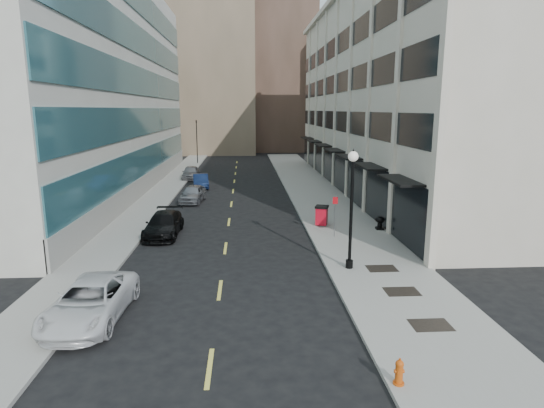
{
  "coord_description": "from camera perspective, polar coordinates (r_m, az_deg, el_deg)",
  "views": [
    {
      "loc": [
        1.13,
        -16.39,
        7.6
      ],
      "look_at": [
        2.67,
        9.05,
        2.26
      ],
      "focal_mm": 30.0,
      "sensor_mm": 36.0,
      "label": 1
    }
  ],
  "objects": [
    {
      "name": "lamppost",
      "position": [
        21.38,
        9.96,
        0.59
      ],
      "size": [
        0.47,
        0.47,
        5.7
      ],
      "color": "black",
      "rests_on": "sidewalk_right"
    },
    {
      "name": "car_black_pickup",
      "position": [
        28.49,
        -13.43,
        -2.51
      ],
      "size": [
        2.04,
        4.86,
        1.4
      ],
      "primitive_type": "imported",
      "rotation": [
        0.0,
        0.0,
        -0.02
      ],
      "color": "black",
      "rests_on": "ground"
    },
    {
      "name": "sign_post",
      "position": [
        26.93,
        7.91,
        -0.72
      ],
      "size": [
        0.3,
        0.07,
        2.59
      ],
      "rotation": [
        0.0,
        0.0,
        -0.07
      ],
      "color": "slate",
      "rests_on": "sidewalk_right"
    },
    {
      "name": "trash_bin",
      "position": [
        29.77,
        6.25,
        -1.35
      ],
      "size": [
        1.01,
        1.01,
        1.3
      ],
      "rotation": [
        0.0,
        0.0,
        -0.34
      ],
      "color": "red",
      "rests_on": "sidewalk_right"
    },
    {
      "name": "car_white_van",
      "position": [
        18.2,
        -21.83,
        -11.28
      ],
      "size": [
        2.63,
        5.28,
        1.44
      ],
      "primitive_type": "imported",
      "rotation": [
        0.0,
        0.0,
        -0.05
      ],
      "color": "silver",
      "rests_on": "ground"
    },
    {
      "name": "fire_hydrant",
      "position": [
        13.75,
        15.67,
        -19.61
      ],
      "size": [
        0.31,
        0.31,
        0.77
      ],
      "rotation": [
        0.0,
        0.0,
        -0.03
      ],
      "color": "#DB520F",
      "rests_on": "sidewalk_right"
    },
    {
      "name": "urn_planter",
      "position": [
        29.43,
        13.38,
        -2.13
      ],
      "size": [
        0.61,
        0.61,
        0.85
      ],
      "rotation": [
        0.0,
        0.0,
        -0.03
      ],
      "color": "black",
      "rests_on": "sidewalk_right"
    },
    {
      "name": "skyline_tan_far",
      "position": [
        95.66,
        -12.93,
        13.57
      ],
      "size": [
        12.0,
        14.0,
        22.0
      ],
      "primitive_type": "cube",
      "color": "#806B54",
      "rests_on": "ground"
    },
    {
      "name": "building_right",
      "position": [
        46.2,
        17.0,
        13.05
      ],
      "size": [
        15.3,
        46.5,
        18.25
      ],
      "color": "beige",
      "rests_on": "ground"
    },
    {
      "name": "traffic_signal",
      "position": [
        64.76,
        -9.48,
        10.0
      ],
      "size": [
        0.66,
        0.66,
        6.98
      ],
      "color": "black",
      "rests_on": "ground"
    },
    {
      "name": "grate_far",
      "position": [
        22.47,
        13.62,
        -7.86
      ],
      "size": [
        1.4,
        1.0,
        0.01
      ],
      "primitive_type": "cube",
      "color": "black",
      "rests_on": "sidewalk_right"
    },
    {
      "name": "building_left",
      "position": [
        46.69,
        -25.69,
        13.63
      ],
      "size": [
        16.14,
        46.0,
        20.0
      ],
      "color": "beige",
      "rests_on": "ground"
    },
    {
      "name": "sidewalk_right",
      "position": [
        37.7,
        6.34,
        0.24
      ],
      "size": [
        5.0,
        80.0,
        0.15
      ],
      "primitive_type": "cube",
      "color": "gray",
      "rests_on": "ground"
    },
    {
      "name": "car_silver_sedan",
      "position": [
        38.26,
        -9.9,
        1.28
      ],
      "size": [
        2.18,
        4.37,
        1.43
      ],
      "primitive_type": "imported",
      "rotation": [
        0.0,
        0.0,
        -0.12
      ],
      "color": "gray",
      "rests_on": "ground"
    },
    {
      "name": "skyline_brown",
      "position": [
        89.15,
        1.02,
        17.87
      ],
      "size": [
        12.0,
        16.0,
        34.0
      ],
      "primitive_type": "cube",
      "color": "brown",
      "rests_on": "ground"
    },
    {
      "name": "skyline_tan_near",
      "position": [
        84.79,
        -7.2,
        16.06
      ],
      "size": [
        14.0,
        18.0,
        28.0
      ],
      "primitive_type": "cube",
      "color": "#806B54",
      "rests_on": "ground"
    },
    {
      "name": "road_centerline",
      "position": [
        34.26,
        -5.27,
        -1.03
      ],
      "size": [
        0.15,
        68.2,
        0.01
      ],
      "color": "#D8CC4C",
      "rests_on": "ground"
    },
    {
      "name": "grate_mid",
      "position": [
        19.99,
        15.97,
        -10.51
      ],
      "size": [
        1.4,
        1.0,
        0.01
      ],
      "primitive_type": "cube",
      "color": "black",
      "rests_on": "sidewalk_right"
    },
    {
      "name": "skyline_stone",
      "position": [
        84.13,
        8.33,
        13.34
      ],
      "size": [
        10.0,
        14.0,
        20.0
      ],
      "primitive_type": "cube",
      "color": "beige",
      "rests_on": "ground"
    },
    {
      "name": "sidewalk_left",
      "position": [
        37.93,
        -14.99,
        -0.02
      ],
      "size": [
        3.0,
        80.0,
        0.15
      ],
      "primitive_type": "cube",
      "color": "gray",
      "rests_on": "ground"
    },
    {
      "name": "grate_near",
      "position": [
        17.44,
        19.3,
        -14.14
      ],
      "size": [
        1.4,
        1.0,
        0.01
      ],
      "primitive_type": "cube",
      "color": "black",
      "rests_on": "sidewalk_right"
    },
    {
      "name": "ground",
      "position": [
        18.1,
        -6.89,
        -13.08
      ],
      "size": [
        160.0,
        160.0,
        0.0
      ],
      "primitive_type": "plane",
      "color": "black",
      "rests_on": "ground"
    },
    {
      "name": "car_blue_sedan",
      "position": [
        45.13,
        -8.94,
        2.86
      ],
      "size": [
        1.94,
        4.25,
        1.35
      ],
      "primitive_type": "imported",
      "rotation": [
        0.0,
        0.0,
        0.13
      ],
      "color": "#111F42",
      "rests_on": "ground"
    },
    {
      "name": "car_grey_sedan",
      "position": [
        50.89,
        -10.15,
        3.89
      ],
      "size": [
        1.8,
        4.36,
        1.48
      ],
      "primitive_type": "imported",
      "rotation": [
        0.0,
        0.0,
        0.01
      ],
      "color": "slate",
      "rests_on": "ground"
    }
  ]
}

